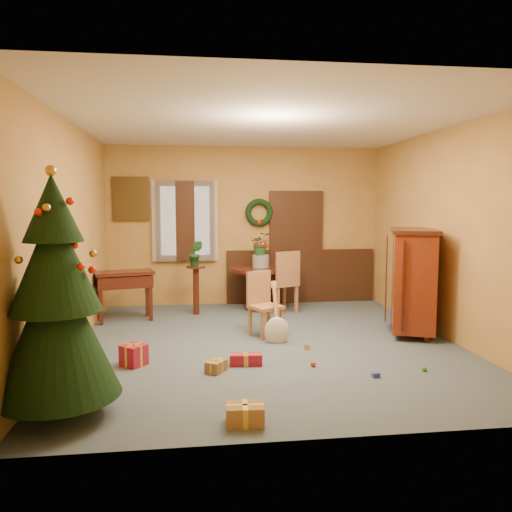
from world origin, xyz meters
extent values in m
plane|color=#394753|center=(0.00, 0.00, 0.00)|extent=(5.50, 5.50, 0.00)
plane|color=silver|center=(0.00, 0.00, 2.90)|extent=(5.50, 5.50, 0.00)
plane|color=olive|center=(0.00, 2.75, 1.45)|extent=(5.00, 0.00, 5.00)
plane|color=olive|center=(0.00, -2.75, 1.45)|extent=(5.00, 0.00, 5.00)
plane|color=olive|center=(-2.50, 0.00, 1.45)|extent=(0.00, 5.50, 5.50)
plane|color=olive|center=(2.50, 0.00, 1.45)|extent=(0.00, 5.50, 5.50)
cube|color=black|center=(1.05, 2.71, 0.50)|extent=(2.80, 0.06, 1.00)
cube|color=black|center=(0.95, 2.70, 1.05)|extent=(1.00, 0.08, 2.10)
cube|color=white|center=(0.95, 2.73, 1.00)|extent=(0.80, 0.03, 1.90)
cube|color=black|center=(-1.10, 2.70, 1.55)|extent=(1.05, 0.08, 1.45)
cube|color=white|center=(-1.10, 2.73, 1.55)|extent=(0.88, 0.03, 1.25)
cube|color=white|center=(-1.48, 2.65, 1.55)|extent=(0.42, 0.02, 1.45)
cube|color=white|center=(-0.72, 2.65, 1.55)|extent=(0.42, 0.02, 1.45)
torus|color=black|center=(0.25, 2.67, 1.70)|extent=(0.51, 0.11, 0.51)
cube|color=#4C3819|center=(-2.05, 2.71, 1.95)|extent=(0.62, 0.05, 0.78)
cube|color=gray|center=(-2.05, 2.74, 1.95)|extent=(0.48, 0.02, 0.62)
cylinder|color=black|center=(0.21, 2.19, 0.72)|extent=(1.09, 1.09, 0.06)
cylinder|color=black|center=(0.21, 2.19, 0.66)|extent=(0.97, 0.97, 0.04)
cylinder|color=black|center=(0.21, 2.19, 0.37)|extent=(0.17, 0.17, 0.60)
cylinder|color=black|center=(0.21, 2.19, 0.05)|extent=(0.58, 0.58, 0.10)
cylinder|color=slate|center=(0.21, 2.19, 0.86)|extent=(0.30, 0.30, 0.22)
imported|color=#1E4C23|center=(0.21, 2.19, 1.17)|extent=(0.36, 0.31, 0.40)
cube|color=#A26941|center=(0.03, 0.36, 0.42)|extent=(0.53, 0.53, 0.05)
cube|color=#A26941|center=(-0.05, 0.52, 0.68)|extent=(0.37, 0.21, 0.47)
cube|color=#A26941|center=(0.10, 0.57, 0.20)|extent=(0.06, 0.06, 0.40)
cube|color=#A26941|center=(-0.18, 0.43, 0.20)|extent=(0.06, 0.06, 0.40)
cube|color=#A26941|center=(0.24, 0.28, 0.20)|extent=(0.06, 0.06, 0.40)
cube|color=#A26941|center=(-0.04, 0.14, 0.20)|extent=(0.06, 0.06, 0.40)
cube|color=#A26941|center=(0.53, 1.91, 0.49)|extent=(0.60, 0.60, 0.05)
cube|color=#A26941|center=(0.61, 1.71, 0.79)|extent=(0.44, 0.22, 0.55)
cube|color=#A26941|center=(0.43, 1.66, 0.24)|extent=(0.06, 0.06, 0.47)
cube|color=#A26941|center=(0.77, 1.81, 0.24)|extent=(0.06, 0.06, 0.47)
cube|color=#A26941|center=(0.29, 2.01, 0.24)|extent=(0.06, 0.06, 0.47)
cube|color=#A26941|center=(0.63, 2.15, 0.24)|extent=(0.06, 0.06, 0.47)
cylinder|color=black|center=(-0.93, 1.91, 0.40)|extent=(0.10, 0.10, 0.80)
cylinder|color=black|center=(-0.93, 1.91, 0.81)|extent=(0.32, 0.32, 0.03)
imported|color=#19471E|center=(-0.93, 1.91, 1.04)|extent=(0.25, 0.21, 0.43)
cylinder|color=#382111|center=(-2.15, -2.04, 0.12)|extent=(0.13, 0.13, 0.23)
cone|color=black|center=(-2.15, -2.04, 0.82)|extent=(1.06, 1.06, 1.25)
cone|color=black|center=(-2.15, -2.04, 1.40)|extent=(0.77, 0.77, 0.91)
cone|color=black|center=(-2.15, -2.04, 1.83)|extent=(0.50, 0.50, 0.58)
sphere|color=gold|center=(-2.15, -2.04, 2.14)|extent=(0.10, 0.10, 0.10)
cube|color=black|center=(-2.06, 1.59, 0.77)|extent=(0.98, 0.66, 0.05)
cube|color=black|center=(-2.06, 1.59, 0.63)|extent=(0.92, 0.61, 0.19)
cube|color=black|center=(-2.44, 1.59, 0.37)|extent=(0.13, 0.32, 0.74)
cube|color=black|center=(-1.68, 1.59, 0.37)|extent=(0.13, 0.32, 0.74)
cube|color=#531C09|center=(2.15, 0.27, 0.78)|extent=(0.92, 1.23, 1.37)
cube|color=black|center=(2.15, 0.27, 1.48)|extent=(1.01, 1.32, 0.06)
cylinder|color=black|center=(2.15, -0.19, 0.05)|extent=(0.08, 0.08, 0.10)
cylinder|color=black|center=(2.15, 0.74, 0.05)|extent=(0.08, 0.08, 0.10)
cube|color=brown|center=(-0.56, -2.40, 0.08)|extent=(0.33, 0.25, 0.17)
cube|color=gold|center=(-0.56, -2.40, 0.08)|extent=(0.33, 0.05, 0.17)
cube|color=gold|center=(-0.56, -2.40, 0.08)|extent=(0.06, 0.24, 0.17)
cube|color=maroon|center=(-1.67, -0.70, 0.12)|extent=(0.34, 0.34, 0.24)
cube|color=gold|center=(-1.67, -0.70, 0.12)|extent=(0.21, 0.18, 0.25)
cube|color=gold|center=(-1.67, -0.70, 0.12)|extent=(0.18, 0.21, 0.25)
cube|color=brown|center=(-0.74, -1.04, 0.06)|extent=(0.27, 0.29, 0.13)
cube|color=gold|center=(-0.74, -1.04, 0.06)|extent=(0.15, 0.21, 0.13)
cube|color=gold|center=(-0.74, -1.04, 0.06)|extent=(0.16, 0.12, 0.13)
cube|color=maroon|center=(-0.38, -0.86, 0.07)|extent=(0.38, 0.18, 0.13)
cube|color=gold|center=(-0.38, -0.86, 0.07)|extent=(0.38, 0.05, 0.13)
cube|color=gold|center=(-0.38, -0.86, 0.07)|extent=(0.06, 0.16, 0.13)
cube|color=#263BA6|center=(0.96, -1.45, 0.03)|extent=(0.09, 0.06, 0.05)
sphere|color=green|center=(1.57, -1.33, 0.03)|extent=(0.06, 0.06, 0.06)
cube|color=gold|center=(-0.46, -0.76, 0.03)|extent=(0.07, 0.09, 0.05)
sphere|color=red|center=(0.38, -1.02, 0.03)|extent=(0.06, 0.06, 0.06)
cube|color=gold|center=(0.46, -0.34, 0.03)|extent=(0.09, 0.06, 0.05)
camera|label=1|loc=(-0.99, -6.44, 1.86)|focal=35.00mm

